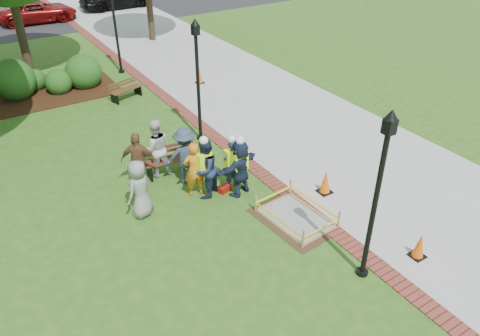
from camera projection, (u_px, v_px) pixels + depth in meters
ground at (248, 224)px, 12.66m from camera, size 100.00×100.00×0.00m
sidewalk at (220, 76)px, 22.10m from camera, size 6.00×60.00×0.02m
brick_edging at (157, 90)px, 20.61m from camera, size 0.50×60.00×0.03m
mulch_bed at (34, 98)px, 19.87m from camera, size 7.00×3.00×0.05m
parking_lot at (31, 15)px, 31.99m from camera, size 36.00×12.00×0.01m
wet_concrete_pad at (296, 212)px, 12.72m from camera, size 1.88×2.43×0.55m
bench_near at (172, 165)px, 14.73m from camera, size 1.71×0.81×0.89m
bench_far at (126, 93)px, 19.72m from camera, size 1.47×0.86×0.76m
cone_front at (419, 246)px, 11.39m from camera, size 0.36×0.36×0.71m
cone_back at (326, 182)px, 13.73m from camera, size 0.39×0.39×0.78m
cone_far at (199, 76)px, 21.15m from camera, size 0.37×0.37×0.73m
toolbox at (225, 188)px, 13.94m from camera, size 0.43×0.32×0.19m
lamp_near at (378, 187)px, 9.77m from camera, size 0.28×0.28×4.26m
lamp_mid at (198, 73)px, 15.50m from camera, size 0.28×0.28×4.26m
lamp_far at (114, 20)px, 21.23m from camera, size 0.28×0.28×4.26m
shrub_b at (18, 97)px, 20.01m from camera, size 1.78×1.78×1.78m
shrub_c at (61, 93)px, 20.42m from camera, size 1.14×1.14×1.14m
shrub_d at (86, 86)px, 21.04m from camera, size 1.58×1.58×1.58m
shrub_e at (37, 89)px, 20.76m from camera, size 0.97×0.97×0.97m
casual_person_a at (140, 189)px, 12.58m from camera, size 0.65×0.57×1.70m
casual_person_b at (194, 170)px, 13.42m from camera, size 0.60×0.44×1.71m
casual_person_c at (156, 148)px, 14.30m from camera, size 0.66×0.49×1.89m
casual_person_d at (139, 161)px, 13.76m from camera, size 0.68×0.62×1.79m
casual_person_e at (185, 156)px, 13.96m from camera, size 0.68×0.58×1.82m
hivis_worker_a at (240, 166)px, 13.43m from camera, size 0.64×0.51×1.89m
hivis_worker_b at (232, 162)px, 13.72m from camera, size 0.55×0.38×1.77m
hivis_worker_c at (205, 167)px, 13.31m from camera, size 0.69×0.63×1.97m
parked_car_b at (0, 23)px, 30.15m from camera, size 2.48×4.69×1.46m
parked_car_c at (40, 22)px, 30.42m from camera, size 2.20×4.54×1.44m
parked_car_d at (117, 8)px, 33.68m from camera, size 2.25×4.97×1.60m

